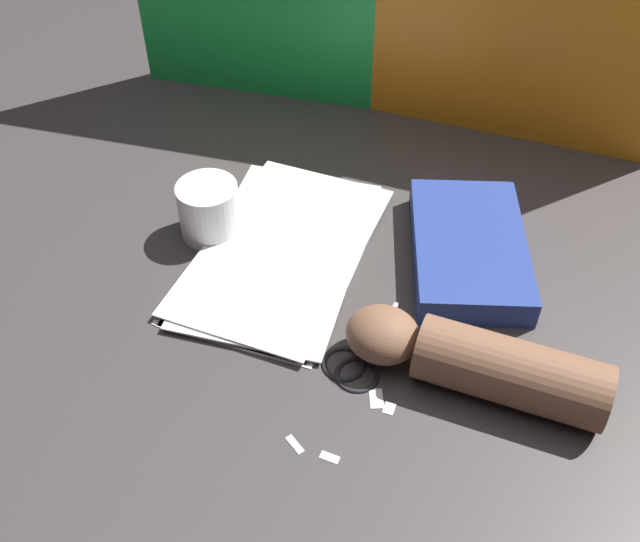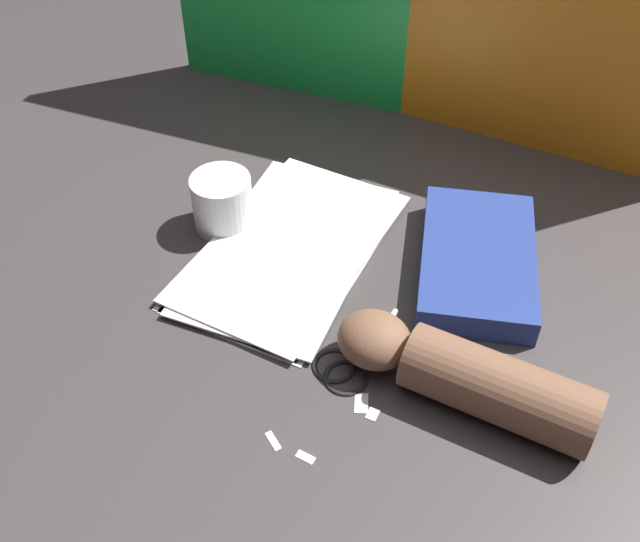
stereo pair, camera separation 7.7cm
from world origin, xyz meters
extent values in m
plane|color=#3D3838|center=(0.00, 0.00, 0.00)|extent=(6.00, 6.00, 0.00)
cube|color=orange|center=(0.15, 0.45, 0.19)|extent=(0.53, 0.04, 0.39)
cube|color=white|center=(-0.09, 0.05, 0.00)|extent=(0.21, 0.36, 0.00)
cube|color=white|center=(-0.08, 0.04, 0.00)|extent=(0.22, 0.36, 0.00)
cube|color=white|center=(-0.08, 0.04, 0.01)|extent=(0.23, 0.37, 0.00)
cube|color=white|center=(-0.08, 0.05, 0.01)|extent=(0.23, 0.37, 0.00)
cube|color=navy|center=(0.17, 0.12, 0.02)|extent=(0.22, 0.28, 0.04)
sphere|color=silver|center=(0.08, -0.09, 0.00)|extent=(0.01, 0.01, 0.01)
cylinder|color=silver|center=(0.09, -0.05, 0.00)|extent=(0.02, 0.10, 0.01)
torus|color=black|center=(0.08, -0.13, 0.00)|extent=(0.06, 0.06, 0.01)
cylinder|color=silver|center=(0.12, -0.06, 0.00)|extent=(0.08, 0.07, 0.01)
torus|color=black|center=(0.06, -0.12, 0.00)|extent=(0.08, 0.08, 0.01)
cylinder|color=brown|center=(0.25, -0.09, 0.04)|extent=(0.22, 0.09, 0.08)
ellipsoid|color=brown|center=(0.10, -0.09, 0.04)|extent=(0.10, 0.09, 0.06)
cube|color=white|center=(0.11, -0.15, 0.00)|extent=(0.03, 0.03, 0.00)
cube|color=white|center=(0.08, -0.25, 0.00)|extent=(0.02, 0.01, 0.00)
cube|color=white|center=(0.04, -0.24, 0.00)|extent=(0.03, 0.02, 0.00)
cube|color=white|center=(0.13, -0.16, 0.00)|extent=(0.01, 0.02, 0.00)
cylinder|color=white|center=(-0.20, 0.06, 0.04)|extent=(0.09, 0.09, 0.08)
camera|label=1|loc=(0.21, -0.67, 0.73)|focal=42.00mm
camera|label=2|loc=(0.29, -0.64, 0.73)|focal=42.00mm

